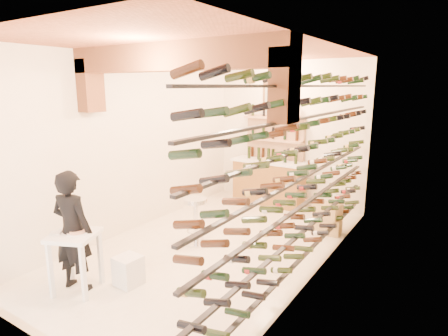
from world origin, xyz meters
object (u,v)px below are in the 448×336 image
chrome_barstool (196,218)px  back_counter (269,181)px  person (73,231)px  crate_lower (327,225)px  tasting_table (75,244)px  wine_rack (305,167)px  white_stool (128,271)px

chrome_barstool → back_counter: bearing=89.2°
person → crate_lower: 4.37m
tasting_table → person: 0.17m
wine_rack → back_counter: (-1.83, 2.65, -1.02)m
white_stool → back_counter: bearing=90.3°
back_counter → person: 4.78m
wine_rack → back_counter: size_ratio=3.35×
person → crate_lower: (2.20, 3.71, -0.66)m
back_counter → person: bearing=-96.0°
chrome_barstool → crate_lower: size_ratio=1.63×
back_counter → person: (-0.50, -4.74, 0.28)m
back_counter → white_stool: 4.32m
back_counter → chrome_barstool: 2.72m
back_counter → wine_rack: bearing=-55.3°
wine_rack → white_stool: (-1.81, -1.66, -1.35)m
chrome_barstool → crate_lower: 2.44m
wine_rack → tasting_table: (-2.26, -2.13, -0.89)m
person → tasting_table: bearing=142.7°
back_counter → chrome_barstool: size_ratio=2.11×
back_counter → person: person is taller
white_stool → chrome_barstool: size_ratio=0.50×
chrome_barstool → wine_rack: bearing=2.1°
chrome_barstool → white_stool: bearing=-88.0°
person → chrome_barstool: size_ratio=2.01×
tasting_table → chrome_barstool: 2.10m
back_counter → tasting_table: bearing=-95.1°
white_stool → person: person is taller
chrome_barstool → crate_lower: (1.74, 1.69, -0.32)m
wine_rack → person: wine_rack is taller
person → chrome_barstool: person is taller
tasting_table → person: size_ratio=0.60×
crate_lower → wine_rack: bearing=-85.4°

